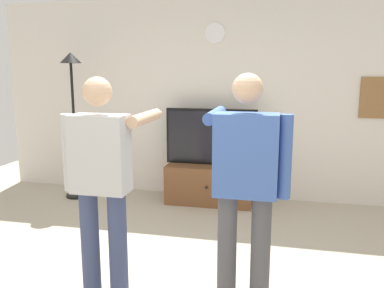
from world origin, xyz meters
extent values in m
cube|color=silver|center=(0.00, 2.95, 1.35)|extent=(6.40, 0.10, 2.70)
cube|color=brown|center=(-0.09, 2.60, 0.25)|extent=(1.13, 0.53, 0.51)
sphere|color=black|center=(-0.09, 2.32, 0.28)|extent=(0.04, 0.04, 0.04)
cube|color=black|center=(-0.09, 2.65, 0.88)|extent=(1.20, 0.06, 0.74)
cube|color=black|center=(-0.09, 2.62, 0.88)|extent=(1.14, 0.01, 0.68)
cylinder|color=white|center=(-0.09, 2.89, 2.22)|extent=(0.27, 0.03, 0.27)
cylinder|color=black|center=(-1.94, 2.43, 0.01)|extent=(0.32, 0.32, 0.03)
cylinder|color=black|center=(-1.94, 2.43, 0.93)|extent=(0.04, 0.04, 1.81)
cone|color=black|center=(-1.94, 2.43, 1.91)|extent=(0.28, 0.28, 0.14)
cylinder|color=#384266|center=(-0.61, 0.19, 0.43)|extent=(0.14, 0.14, 0.86)
cylinder|color=#384266|center=(-0.38, 0.19, 0.43)|extent=(0.14, 0.14, 0.86)
cube|color=#B7B7B7|center=(-0.49, 0.19, 1.14)|extent=(0.42, 0.22, 0.57)
sphere|color=tan|center=(-0.49, 0.19, 1.59)|extent=(0.21, 0.21, 0.21)
cylinder|color=#B7B7B7|center=(-0.74, 0.19, 1.14)|extent=(0.09, 0.09, 0.58)
cylinder|color=tan|center=(-0.24, 0.48, 1.38)|extent=(0.09, 0.58, 0.09)
cube|color=white|center=(-0.24, 0.80, 1.38)|extent=(0.04, 0.12, 0.04)
cylinder|color=#4C4C51|center=(0.44, 0.26, 0.44)|extent=(0.14, 0.14, 0.88)
cylinder|color=#4C4C51|center=(0.68, 0.26, 0.44)|extent=(0.14, 0.14, 0.88)
cube|color=#3F60AD|center=(0.56, 0.26, 1.17)|extent=(0.44, 0.22, 0.58)
sphere|color=tan|center=(0.56, 0.26, 1.62)|extent=(0.21, 0.21, 0.21)
cylinder|color=#3F60AD|center=(0.30, 0.55, 1.41)|extent=(0.09, 0.58, 0.09)
cube|color=white|center=(0.30, 0.87, 1.41)|extent=(0.04, 0.12, 0.04)
cylinder|color=#3F60AD|center=(0.83, 0.26, 1.17)|extent=(0.09, 0.09, 0.58)
camera|label=1|loc=(0.77, -2.41, 1.74)|focal=36.88mm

